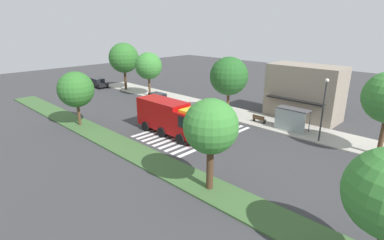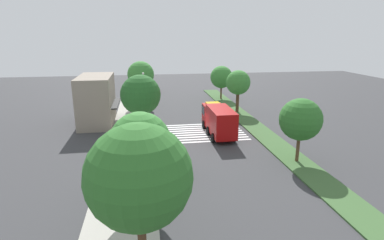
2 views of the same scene
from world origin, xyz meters
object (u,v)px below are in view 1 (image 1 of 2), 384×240
bench_near_shelter (259,119)px  street_lamp (324,105)px  parked_car_west (98,83)px  fire_truck (172,117)px  median_tree_west (211,127)px  sidewalk_tree_center (229,76)px  sidewalk_tree_west (149,66)px  bus_stop_shelter (291,115)px  sidewalk_tree_far_west (124,58)px  parked_car_mid (158,99)px  median_tree_far_west (76,90)px

bench_near_shelter → street_lamp: size_ratio=0.25×
bench_near_shelter → street_lamp: 8.27m
parked_car_west → bench_near_shelter: size_ratio=2.82×
fire_truck → median_tree_west: 12.00m
sidewalk_tree_center → sidewalk_tree_west: bearing=180.0°
parked_car_west → bus_stop_shelter: size_ratio=1.29×
sidewalk_tree_far_west → sidewalk_tree_west: (6.95, 0.00, -0.75)m
street_lamp → sidewalk_tree_west: (-28.12, 0.40, 1.09)m
sidewalk_tree_far_west → sidewalk_tree_center: size_ratio=1.09×
bench_near_shelter → street_lamp: street_lamp is taller
bench_near_shelter → parked_car_west: bearing=-175.5°
parked_car_mid → street_lamp: (23.26, 1.80, 3.04)m
bench_near_shelter → median_tree_far_west: (-14.58, -15.42, 3.77)m
sidewalk_tree_west → median_tree_far_west: bearing=-68.2°
fire_truck → sidewalk_tree_west: sidewalk_tree_west is taller
fire_truck → street_lamp: size_ratio=1.40×
bench_near_shelter → median_tree_far_west: median_tree_far_west is taller
sidewalk_tree_center → median_tree_far_west: 18.15m
sidewalk_tree_far_west → median_tree_west: bearing=-24.4°
bus_stop_shelter → bench_near_shelter: 4.20m
sidewalk_tree_west → sidewalk_tree_center: (16.15, 0.00, 0.28)m
sidewalk_tree_west → median_tree_west: sidewalk_tree_west is taller
parked_car_west → parked_car_mid: bearing=1.8°
bus_stop_shelter → parked_car_west: bearing=-176.0°
median_tree_far_west → sidewalk_tree_west: bearing=111.8°
sidewalk_tree_far_west → bus_stop_shelter: bearing=0.7°
fire_truck → bus_stop_shelter: size_ratio=2.53×
sidewalk_tree_west → median_tree_west: size_ratio=1.06×
street_lamp → sidewalk_tree_far_west: 35.12m
bus_stop_shelter → street_lamp: size_ratio=0.55×
bus_stop_shelter → sidewalk_tree_center: size_ratio=0.47×
street_lamp → sidewalk_tree_west: 28.14m
bus_stop_shelter → median_tree_west: bearing=-84.2°
fire_truck → median_tree_west: median_tree_west is taller
sidewalk_tree_far_west → median_tree_west: (33.10, -15.01, -0.90)m
parked_car_west → median_tree_west: size_ratio=0.68×
sidewalk_tree_center → sidewalk_tree_far_west: bearing=-180.0°
median_tree_west → street_lamp: bearing=82.3°
bus_stop_shelter → bench_near_shelter: (-4.00, 0.01, -1.30)m
street_lamp → fire_truck: bearing=-143.6°
fire_truck → median_tree_far_west: (-9.93, -5.62, 2.34)m
bench_near_shelter → sidewalk_tree_far_west: 28.00m
bus_stop_shelter → median_tree_west: (1.58, -15.41, 2.94)m
street_lamp → median_tree_west: bearing=-97.7°
parked_car_mid → median_tree_far_west: bearing=-86.1°
fire_truck → parked_car_west: fire_truck is taller
sidewalk_tree_center → median_tree_far_west: (-10.15, -15.01, -0.89)m
fire_truck → sidewalk_tree_center: 9.94m
fire_truck → sidewalk_tree_far_west: 25.01m
fire_truck → parked_car_mid: bearing=146.9°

